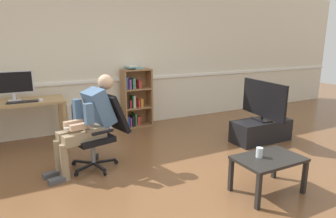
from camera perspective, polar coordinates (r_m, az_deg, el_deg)
name	(u,v)px	position (r m, az deg, el deg)	size (l,w,h in m)	color
ground_plane	(189,181)	(3.62, 4.21, -13.96)	(18.00, 18.00, 0.00)	brown
back_wall	(117,57)	(5.65, -9.95, 10.08)	(12.00, 0.13, 2.70)	beige
computer_desk	(21,108)	(4.98, -27.01, 0.21)	(1.26, 0.64, 0.76)	tan
imac_monitor	(12,83)	(5.00, -28.38, 4.46)	(0.60, 0.14, 0.45)	silver
keyboard	(22,102)	(4.82, -26.83, 1.26)	(0.43, 0.12, 0.02)	black
computer_mouse	(41,100)	(4.85, -23.78, 1.71)	(0.06, 0.10, 0.03)	white
bookshelf	(135,99)	(5.64, -6.51, 2.07)	(0.56, 0.29, 1.20)	olive
radiator	(91,117)	(5.56, -15.06, -1.50)	(0.82, 0.08, 0.54)	white
office_chair	(102,128)	(3.95, -12.87, -3.66)	(0.80, 0.64, 0.97)	black
person_seated	(88,121)	(3.84, -15.45, -2.31)	(0.97, 0.52, 1.23)	#937F60
tv_stand	(261,131)	(5.11, 17.86, -4.09)	(1.02, 0.44, 0.36)	black
tv_screen	(263,100)	(4.98, 18.31, 1.69)	(0.24, 1.04, 0.65)	black
coffee_table	(269,162)	(3.41, 19.25, -9.92)	(0.74, 0.48, 0.41)	black
drinking_glass	(259,152)	(3.35, 17.61, -8.17)	(0.07, 0.07, 0.11)	silver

